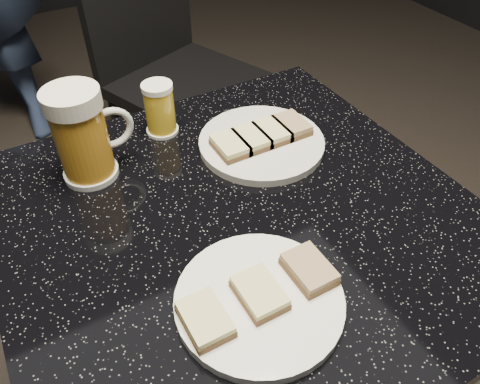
% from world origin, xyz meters
% --- Properties ---
extents(plate_large, '(0.22, 0.22, 0.01)m').
position_xyz_m(plate_large, '(-0.06, -0.15, 0.76)').
color(plate_large, white).
rests_on(plate_large, table).
extents(plate_small, '(0.22, 0.22, 0.01)m').
position_xyz_m(plate_small, '(0.12, 0.14, 0.76)').
color(plate_small, silver).
rests_on(plate_small, table).
extents(table, '(0.70, 0.70, 0.75)m').
position_xyz_m(table, '(0.00, 0.00, 0.51)').
color(table, black).
rests_on(table, floor).
extents(beer_mug, '(0.13, 0.09, 0.16)m').
position_xyz_m(beer_mug, '(-0.17, 0.21, 0.83)').
color(beer_mug, silver).
rests_on(beer_mug, table).
extents(beer_tumbler, '(0.06, 0.06, 0.10)m').
position_xyz_m(beer_tumbler, '(-0.02, 0.27, 0.80)').
color(beer_tumbler, white).
rests_on(beer_tumbler, table).
extents(chair, '(0.56, 0.56, 0.89)m').
position_xyz_m(chair, '(0.27, 0.95, 0.50)').
color(chair, black).
rests_on(chair, floor).
extents(canapes_on_plate_large, '(0.20, 0.07, 0.02)m').
position_xyz_m(canapes_on_plate_large, '(-0.06, -0.15, 0.77)').
color(canapes_on_plate_large, '#4C3521').
rests_on(canapes_on_plate_large, plate_large).
extents(canapes_on_plate_small, '(0.18, 0.07, 0.02)m').
position_xyz_m(canapes_on_plate_small, '(0.12, 0.14, 0.77)').
color(canapes_on_plate_small, '#4C3521').
rests_on(canapes_on_plate_small, plate_small).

